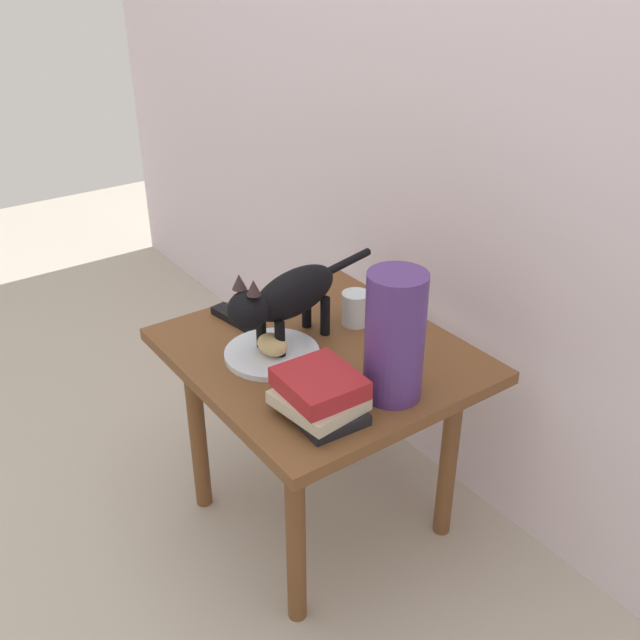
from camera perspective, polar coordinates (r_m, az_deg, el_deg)
ground_plane at (r=2.04m, az=-0.00°, el=-15.11°), size 6.00×6.00×0.00m
back_panel at (r=1.78m, az=11.81°, el=17.98°), size 4.00×0.04×2.20m
side_table at (r=1.76m, az=-0.00°, el=-4.47°), size 0.69×0.62×0.53m
plate at (r=1.69m, az=-3.80°, el=-2.65°), size 0.22×0.22×0.01m
bread_roll at (r=1.67m, az=-3.77°, el=-1.95°), size 0.09×0.07×0.05m
cat at (r=1.67m, az=-2.70°, el=1.81°), size 0.16×0.47×0.23m
book_stack at (r=1.48m, az=-0.04°, el=-5.92°), size 0.19×0.17×0.09m
green_vase at (r=1.50m, az=5.90°, el=-1.31°), size 0.13×0.13×0.29m
candle_jar at (r=1.82m, az=2.80°, el=0.79°), size 0.07×0.07×0.08m
tv_remote at (r=1.85m, az=-6.67°, el=0.20°), size 0.16×0.07×0.02m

